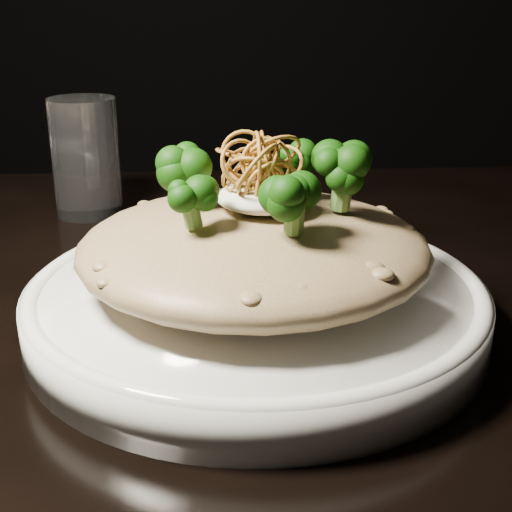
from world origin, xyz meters
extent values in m
cube|color=black|center=(0.00, 0.00, 0.73)|extent=(1.10, 0.80, 0.04)
cylinder|color=black|center=(0.48, 0.33, 0.35)|extent=(0.05, 0.05, 0.71)
cylinder|color=white|center=(0.09, -0.06, 0.77)|extent=(0.32, 0.32, 0.03)
ellipsoid|color=brown|center=(0.08, -0.06, 0.81)|extent=(0.25, 0.25, 0.05)
ellipsoid|color=silver|center=(0.09, -0.06, 0.85)|extent=(0.07, 0.07, 0.02)
cylinder|color=white|center=(-0.08, 0.22, 0.81)|extent=(0.08, 0.08, 0.12)
camera|label=1|loc=(0.06, -0.52, 0.98)|focal=50.00mm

